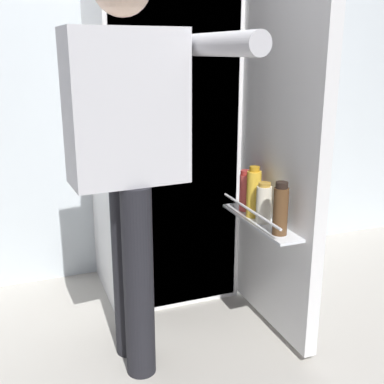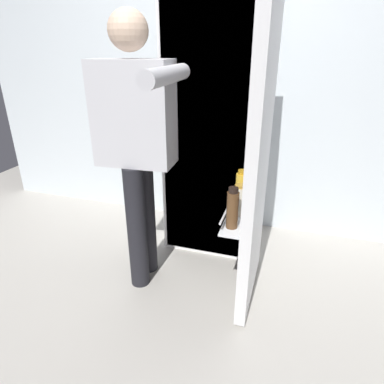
# 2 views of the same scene
# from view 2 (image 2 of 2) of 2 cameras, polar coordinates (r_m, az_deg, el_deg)

# --- Properties ---
(ground_plane) EXTENTS (5.75, 5.75, 0.00)m
(ground_plane) POSITION_cam_2_polar(r_m,az_deg,el_deg) (2.33, 0.77, -13.91)
(ground_plane) COLOR #B7B2A8
(kitchen_wall) EXTENTS (4.40, 0.10, 2.52)m
(kitchen_wall) POSITION_cam_2_polar(r_m,az_deg,el_deg) (2.69, 6.63, 20.22)
(kitchen_wall) COLOR silver
(kitchen_wall) RESTS_ON ground_plane
(refrigerator) EXTENTS (0.72, 1.21, 1.75)m
(refrigerator) POSITION_cam_2_polar(r_m,az_deg,el_deg) (2.35, 5.07, 10.24)
(refrigerator) COLOR white
(refrigerator) RESTS_ON ground_plane
(person) EXTENTS (0.56, 0.72, 1.60)m
(person) POSITION_cam_2_polar(r_m,az_deg,el_deg) (1.91, -9.44, 9.48)
(person) COLOR black
(person) RESTS_ON ground_plane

